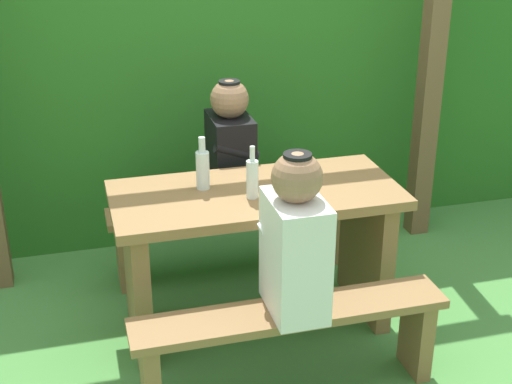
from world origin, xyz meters
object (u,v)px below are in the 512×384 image
(person_black_coat, at_px, (230,149))
(picnic_table, at_px, (256,235))
(bottle_right, at_px, (203,168))
(drinking_glass, at_px, (281,189))
(bottle_left, at_px, (252,178))
(bench_far, at_px, (230,223))
(person_white_shirt, at_px, (295,240))
(bench_near, at_px, (290,333))

(person_black_coat, bearing_deg, picnic_table, -90.74)
(bottle_right, bearing_deg, picnic_table, -20.39)
(person_black_coat, distance_m, drinking_glass, 0.68)
(picnic_table, xyz_separation_m, bottle_left, (-0.04, -0.08, 0.35))
(bottle_left, xyz_separation_m, bottle_right, (-0.20, 0.17, 0.00))
(bench_far, xyz_separation_m, bottle_right, (-0.24, -0.48, 0.55))
(picnic_table, bearing_deg, bottle_right, 159.61)
(drinking_glass, bearing_deg, bottle_right, 149.90)
(bench_far, bearing_deg, bottle_left, -93.40)
(person_white_shirt, height_order, drinking_glass, person_white_shirt)
(picnic_table, relative_size, bottle_left, 5.46)
(bench_far, bearing_deg, person_white_shirt, -89.29)
(drinking_glass, distance_m, bottle_right, 0.39)
(picnic_table, bearing_deg, bench_near, -90.00)
(person_white_shirt, bearing_deg, picnic_table, 91.42)
(bench_near, xyz_separation_m, bottle_left, (-0.04, 0.49, 0.54))
(bench_near, distance_m, person_black_coat, 1.23)
(picnic_table, relative_size, drinking_glass, 18.33)
(bench_far, height_order, person_black_coat, person_black_coat)
(bench_near, relative_size, bottle_right, 5.32)
(bench_near, relative_size, person_white_shirt, 1.95)
(bottle_left, bearing_deg, bench_far, 86.60)
(bench_near, height_order, bench_far, same)
(picnic_table, xyz_separation_m, person_white_shirt, (0.01, -0.57, 0.26))
(drinking_glass, bearing_deg, person_black_coat, 97.42)
(picnic_table, distance_m, bottle_right, 0.43)
(picnic_table, distance_m, drinking_glass, 0.32)
(bench_near, bearing_deg, person_black_coat, 89.63)
(bench_near, bearing_deg, drinking_glass, 78.47)
(bench_near, height_order, drinking_glass, drinking_glass)
(person_black_coat, xyz_separation_m, bottle_left, (-0.05, -0.64, 0.09))
(person_white_shirt, relative_size, person_black_coat, 1.00)
(bottle_left, bearing_deg, drinking_glass, -12.16)
(person_white_shirt, distance_m, drinking_glass, 0.47)
(person_white_shirt, bearing_deg, person_black_coat, 90.34)
(bench_far, xyz_separation_m, person_white_shirt, (0.01, -1.14, 0.46))
(person_white_shirt, xyz_separation_m, bottle_right, (-0.26, 0.66, 0.09))
(bench_far, bearing_deg, picnic_table, -90.00)
(picnic_table, distance_m, bench_far, 0.61)
(drinking_glass, distance_m, bottle_left, 0.15)
(person_black_coat, bearing_deg, bottle_left, -94.07)
(person_white_shirt, height_order, bottle_right, person_white_shirt)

